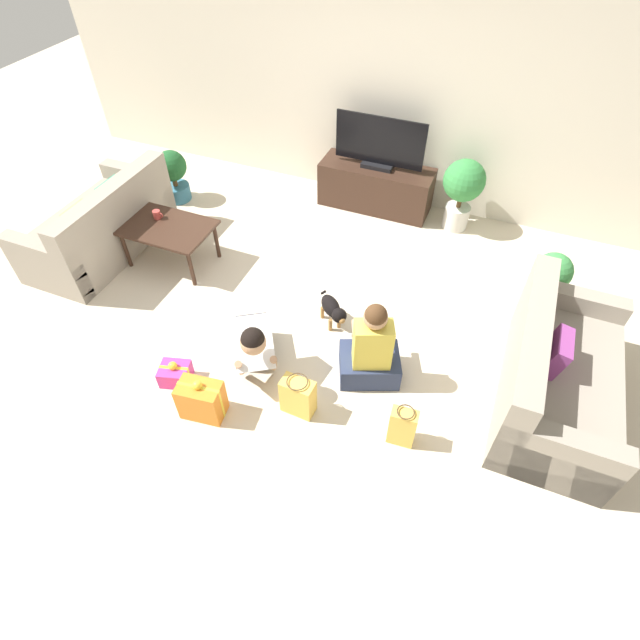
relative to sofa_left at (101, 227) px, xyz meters
The scene contains 18 objects.
ground_plane 2.45m from the sofa_left, ahead, with size 16.00×16.00×0.00m, color beige.
wall_back 3.49m from the sofa_left, 43.72° to the left, with size 8.40×0.06×2.60m.
sofa_left is the anchor object (origin of this frame).
sofa_right 4.84m from the sofa_left, ahead, with size 0.87×1.70×0.86m.
coffee_table 0.84m from the sofa_left, ahead, with size 0.95×0.63×0.47m.
tv_console 3.25m from the sofa_left, 38.04° to the left, with size 1.37×0.48×0.55m.
tv 3.29m from the sofa_left, 38.04° to the left, with size 1.07×0.20×0.61m.
potted_plant_corner_left 1.21m from the sofa_left, 82.97° to the left, with size 0.38×0.38×0.65m.
potted_plant_corner_right 4.77m from the sofa_left, 11.14° to the left, with size 0.37×0.37×0.63m.
potted_plant_back_right 4.09m from the sofa_left, 28.50° to the left, with size 0.48×0.48×0.86m.
person_kneeling 2.55m from the sofa_left, 20.88° to the right, with size 0.66×0.79×0.77m.
person_sitting 3.40m from the sofa_left, 10.25° to the right, with size 0.63×0.60×0.90m.
dog 2.83m from the sofa_left, ahead, with size 0.37×0.36×0.34m.
gift_box_a 2.22m from the sofa_left, 36.17° to the right, with size 0.31×0.28×0.24m.
gift_box_b 2.66m from the sofa_left, 34.43° to the right, with size 0.38×0.27×0.42m.
gift_bag_a 3.15m from the sofa_left, 21.98° to the right, with size 0.28×0.18×0.39m.
gift_bag_b 3.96m from the sofa_left, 16.65° to the right, with size 0.22×0.15×0.41m.
mug 0.72m from the sofa_left, 16.65° to the left, with size 0.12×0.08×0.09m.
Camera 1 is at (1.57, -3.00, 3.59)m, focal length 28.00 mm.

